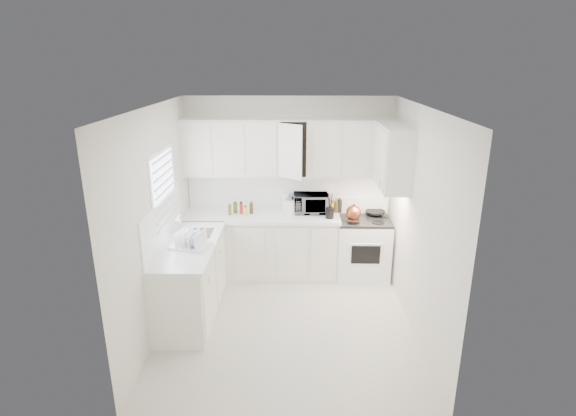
{
  "coord_description": "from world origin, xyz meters",
  "views": [
    {
      "loc": [
        0.11,
        -4.83,
        3.07
      ],
      "look_at": [
        0.0,
        0.7,
        1.25
      ],
      "focal_mm": 28.12,
      "sensor_mm": 36.0,
      "label": 1
    }
  ],
  "objects_px": {
    "stove": "(363,240)",
    "utensil_crock": "(330,205)",
    "microwave": "(311,201)",
    "dish_rack": "(190,238)",
    "tea_kettle": "(354,212)",
    "rice_cooker": "(292,205)"
  },
  "relations": [
    {
      "from": "rice_cooker",
      "to": "dish_rack",
      "type": "height_order",
      "value": "rice_cooker"
    },
    {
      "from": "rice_cooker",
      "to": "stove",
      "type": "bearing_deg",
      "value": 7.88
    },
    {
      "from": "utensil_crock",
      "to": "dish_rack",
      "type": "height_order",
      "value": "utensil_crock"
    },
    {
      "from": "stove",
      "to": "microwave",
      "type": "height_order",
      "value": "microwave"
    },
    {
      "from": "tea_kettle",
      "to": "utensil_crock",
      "type": "height_order",
      "value": "utensil_crock"
    },
    {
      "from": "microwave",
      "to": "dish_rack",
      "type": "bearing_deg",
      "value": -140.98
    },
    {
      "from": "utensil_crock",
      "to": "tea_kettle",
      "type": "bearing_deg",
      "value": -7.87
    },
    {
      "from": "microwave",
      "to": "utensil_crock",
      "type": "bearing_deg",
      "value": -48.53
    },
    {
      "from": "tea_kettle",
      "to": "microwave",
      "type": "distance_m",
      "value": 0.66
    },
    {
      "from": "stove",
      "to": "tea_kettle",
      "type": "xyz_separation_m",
      "value": [
        -0.18,
        -0.16,
        0.49
      ]
    },
    {
      "from": "tea_kettle",
      "to": "rice_cooker",
      "type": "bearing_deg",
      "value": 147.87
    },
    {
      "from": "tea_kettle",
      "to": "dish_rack",
      "type": "bearing_deg",
      "value": -167.24
    },
    {
      "from": "rice_cooker",
      "to": "dish_rack",
      "type": "bearing_deg",
      "value": -117.72
    },
    {
      "from": "dish_rack",
      "to": "tea_kettle",
      "type": "bearing_deg",
      "value": 41.75
    },
    {
      "from": "microwave",
      "to": "rice_cooker",
      "type": "bearing_deg",
      "value": -178.51
    },
    {
      "from": "tea_kettle",
      "to": "utensil_crock",
      "type": "xyz_separation_m",
      "value": [
        -0.33,
        0.05,
        0.07
      ]
    },
    {
      "from": "stove",
      "to": "dish_rack",
      "type": "xyz_separation_m",
      "value": [
        -2.24,
        -1.18,
        0.5
      ]
    },
    {
      "from": "microwave",
      "to": "stove",
      "type": "bearing_deg",
      "value": -14.03
    },
    {
      "from": "tea_kettle",
      "to": "utensil_crock",
      "type": "relative_size",
      "value": 0.71
    },
    {
      "from": "rice_cooker",
      "to": "dish_rack",
      "type": "relative_size",
      "value": 0.56
    },
    {
      "from": "tea_kettle",
      "to": "dish_rack",
      "type": "relative_size",
      "value": 0.62
    },
    {
      "from": "stove",
      "to": "utensil_crock",
      "type": "height_order",
      "value": "utensil_crock"
    }
  ]
}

